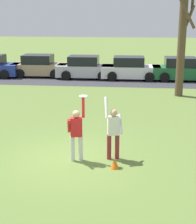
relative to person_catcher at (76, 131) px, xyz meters
The scene contains 11 objects.
ground_plane 1.01m from the person_catcher, 141.08° to the left, with size 120.00×120.00×0.00m, color olive.
person_catcher is the anchor object (origin of this frame).
person_defender 1.16m from the person_catcher, 13.09° to the left, with size 0.60×0.52×2.04m.
frisbee_disc 1.13m from the person_catcher, 13.09° to the left, with size 0.25×0.25×0.02m, color white.
parked_car_tan 16.11m from the person_catcher, 109.18° to the left, with size 4.13×2.10×1.59m.
parked_car_silver 14.92m from the person_catcher, 97.10° to the left, with size 4.13×2.10×1.59m.
parked_car_white 14.79m from the person_catcher, 84.67° to the left, with size 4.13×2.10×1.59m.
parked_car_green 15.54m from the person_catcher, 71.52° to the left, with size 4.13×2.10×1.59m.
parking_strip 15.03m from the person_catcher, 90.88° to the left, with size 26.78×6.40×0.01m, color #38383D.
bare_tree_tall 10.84m from the person_catcher, 66.47° to the left, with size 1.26×1.26×6.46m.
field_cone_orange 1.55m from the person_catcher, 20.68° to the right, with size 0.26×0.26×0.32m, color orange.
Camera 1 is at (1.97, -10.54, 4.52)m, focal length 57.35 mm.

